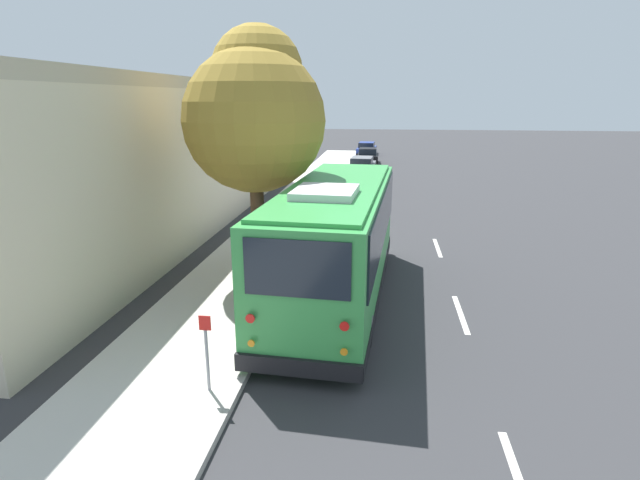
% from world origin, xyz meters
% --- Properties ---
extents(ground_plane, '(160.00, 160.00, 0.00)m').
position_xyz_m(ground_plane, '(0.00, 0.00, 0.00)').
color(ground_plane, '#333335').
extents(sidewalk_slab, '(80.00, 3.20, 0.15)m').
position_xyz_m(sidewalk_slab, '(0.00, 3.12, 0.07)').
color(sidewalk_slab, beige).
rests_on(sidewalk_slab, ground).
extents(curb_strip, '(80.00, 0.14, 0.15)m').
position_xyz_m(curb_strip, '(0.00, 1.45, 0.07)').
color(curb_strip, '#AAA69D').
rests_on(curb_strip, ground).
extents(shuttle_bus, '(9.32, 3.08, 3.39)m').
position_xyz_m(shuttle_bus, '(0.49, 0.06, 1.81)').
color(shuttle_bus, green).
rests_on(shuttle_bus, ground).
extents(parked_sedan_white, '(4.36, 1.81, 1.29)m').
position_xyz_m(parked_sedan_white, '(11.38, 0.27, 0.60)').
color(parked_sedan_white, silver).
rests_on(parked_sedan_white, ground).
extents(parked_sedan_tan, '(4.41, 1.97, 1.26)m').
position_xyz_m(parked_sedan_tan, '(17.61, 0.23, 0.58)').
color(parked_sedan_tan, tan).
rests_on(parked_sedan_tan, ground).
extents(parked_sedan_gray, '(4.68, 1.95, 1.32)m').
position_xyz_m(parked_sedan_gray, '(23.81, 0.37, 0.62)').
color(parked_sedan_gray, slate).
rests_on(parked_sedan_gray, ground).
extents(parked_sedan_black, '(4.18, 1.79, 1.32)m').
position_xyz_m(parked_sedan_black, '(30.58, 0.18, 0.61)').
color(parked_sedan_black, black).
rests_on(parked_sedan_black, ground).
extents(parked_sedan_blue, '(4.49, 1.90, 1.26)m').
position_xyz_m(parked_sedan_blue, '(37.34, 0.51, 0.58)').
color(parked_sedan_blue, navy).
rests_on(parked_sedan_blue, ground).
extents(street_tree, '(4.07, 4.07, 7.27)m').
position_xyz_m(street_tree, '(1.92, 2.53, 5.04)').
color(street_tree, brown).
rests_on(street_tree, sidewalk_slab).
extents(sign_post_near, '(0.06, 0.22, 1.50)m').
position_xyz_m(sign_post_near, '(-4.50, 1.94, 0.92)').
color(sign_post_near, gray).
rests_on(sign_post_near, sidewalk_slab).
extents(sign_post_far, '(0.06, 0.06, 1.35)m').
position_xyz_m(sign_post_far, '(-2.66, 1.94, 0.82)').
color(sign_post_far, gray).
rests_on(sign_post_far, sidewalk_slab).
extents(fire_hydrant, '(0.22, 0.22, 0.81)m').
position_xyz_m(fire_hydrant, '(8.46, 1.92, 0.55)').
color(fire_hydrant, '#99999E').
rests_on(fire_hydrant, sidewalk_slab).
extents(building_backdrop, '(25.56, 7.86, 6.10)m').
position_xyz_m(building_backdrop, '(7.74, 9.53, 2.86)').
color(building_backdrop, beige).
rests_on(building_backdrop, ground).
extents(lane_stripe_mid, '(2.40, 0.14, 0.01)m').
position_xyz_m(lane_stripe_mid, '(-0.09, -3.26, 0.00)').
color(lane_stripe_mid, silver).
rests_on(lane_stripe_mid, ground).
extents(lane_stripe_ahead, '(2.40, 0.14, 0.01)m').
position_xyz_m(lane_stripe_ahead, '(5.91, -3.26, 0.00)').
color(lane_stripe_ahead, silver).
rests_on(lane_stripe_ahead, ground).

